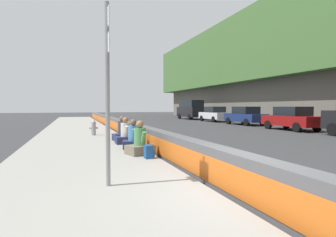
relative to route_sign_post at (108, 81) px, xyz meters
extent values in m
plane|color=#353538|center=(-1.23, -2.28, -2.21)|extent=(160.00, 160.00, 0.00)
cube|color=gray|center=(-1.23, 0.37, -2.14)|extent=(80.00, 4.40, 0.14)
cube|color=#545456|center=(-1.23, -2.28, -1.79)|extent=(76.00, 0.44, 0.85)
cube|color=orange|center=(-1.23, -2.06, -1.83)|extent=(74.48, 0.01, 0.54)
cylinder|color=gray|center=(0.00, 0.00, -0.27)|extent=(0.09, 0.09, 3.60)
cube|color=white|center=(0.00, -0.02, 1.23)|extent=(0.44, 0.02, 0.36)
cube|color=#1956AD|center=(0.00, -0.03, 1.23)|extent=(0.30, 0.01, 0.10)
cube|color=white|center=(0.00, -0.02, 0.73)|extent=(0.44, 0.02, 0.36)
cube|color=black|center=(0.00, -0.03, 0.73)|extent=(0.30, 0.01, 0.10)
cylinder|color=gray|center=(10.12, -0.41, -1.71)|extent=(0.24, 0.24, 0.72)
cone|color=gray|center=(10.12, -0.41, -1.27)|extent=(0.26, 0.26, 0.16)
cylinder|color=gray|center=(10.12, -0.58, -1.68)|extent=(0.10, 0.12, 0.10)
cylinder|color=gray|center=(10.12, -0.24, -1.68)|extent=(0.10, 0.12, 0.10)
cube|color=#706651|center=(3.36, -1.42, -1.92)|extent=(0.88, 0.96, 0.30)
cylinder|color=#4C8951|center=(3.36, -1.42, -1.49)|extent=(0.38, 0.38, 0.57)
sphere|color=#8E6647|center=(3.36, -1.42, -1.08)|extent=(0.25, 0.25, 0.25)
cylinder|color=#4C8951|center=(3.56, -1.36, -1.54)|extent=(0.32, 0.21, 0.50)
cylinder|color=#4C8951|center=(3.15, -1.48, -1.54)|extent=(0.32, 0.21, 0.50)
cube|color=#23284C|center=(4.69, -1.48, -1.92)|extent=(0.78, 0.88, 0.30)
cylinder|color=#427FB7|center=(4.69, -1.48, -1.50)|extent=(0.38, 0.38, 0.56)
sphere|color=brown|center=(4.69, -1.48, -1.09)|extent=(0.25, 0.25, 0.25)
cylinder|color=#427FB7|center=(4.90, -1.52, -1.55)|extent=(0.30, 0.17, 0.49)
cylinder|color=#427FB7|center=(4.49, -1.45, -1.55)|extent=(0.30, 0.17, 0.49)
cube|color=#23284C|center=(6.16, -1.45, -1.92)|extent=(0.69, 0.81, 0.30)
cylinder|color=beige|center=(6.16, -1.45, -1.48)|extent=(0.39, 0.39, 0.57)
sphere|color=#8E6647|center=(6.16, -1.45, -1.07)|extent=(0.25, 0.25, 0.25)
cylinder|color=beige|center=(6.37, -1.45, -1.54)|extent=(0.29, 0.13, 0.50)
cylinder|color=beige|center=(5.94, -1.45, -1.54)|extent=(0.29, 0.13, 0.50)
cube|color=#23284C|center=(7.31, -1.51, -1.92)|extent=(0.80, 0.90, 0.31)
cylinder|color=#333842|center=(7.31, -1.51, -1.48)|extent=(0.39, 0.39, 0.58)
sphere|color=brown|center=(7.31, -1.51, -1.06)|extent=(0.26, 0.26, 0.26)
cylinder|color=#333842|center=(7.52, -1.48, -1.53)|extent=(0.31, 0.18, 0.51)
cylinder|color=#333842|center=(7.09, -1.54, -1.53)|extent=(0.31, 0.18, 0.51)
cube|color=navy|center=(2.58, -1.50, -1.87)|extent=(0.32, 0.22, 0.40)
cube|color=navy|center=(2.58, -1.64, -1.93)|extent=(0.22, 0.06, 0.20)
cylinder|color=black|center=(6.57, -13.68, -1.83)|extent=(0.76, 0.22, 0.76)
cube|color=maroon|center=(10.57, -14.33, -1.52)|extent=(4.50, 1.81, 0.72)
cube|color=black|center=(10.47, -14.33, -0.83)|extent=(2.20, 1.62, 0.66)
cylinder|color=black|center=(12.00, -13.47, -1.88)|extent=(0.66, 0.22, 0.66)
cylinder|color=black|center=(12.01, -15.20, -1.88)|extent=(0.66, 0.22, 0.66)
cylinder|color=black|center=(9.12, -13.47, -1.88)|extent=(0.66, 0.22, 0.66)
cylinder|color=black|center=(9.13, -15.20, -1.88)|extent=(0.66, 0.22, 0.66)
cube|color=navy|center=(16.67, -14.59, -1.52)|extent=(4.54, 1.89, 0.72)
cube|color=black|center=(16.57, -14.59, -0.83)|extent=(2.23, 1.67, 0.66)
cylinder|color=black|center=(18.09, -13.69, -1.88)|extent=(0.66, 0.23, 0.66)
cylinder|color=black|center=(18.13, -15.42, -1.88)|extent=(0.66, 0.23, 0.66)
cylinder|color=black|center=(15.21, -13.75, -1.88)|extent=(0.66, 0.23, 0.66)
cylinder|color=black|center=(15.25, -15.48, -1.88)|extent=(0.66, 0.23, 0.66)
cube|color=silver|center=(22.66, -14.61, -1.52)|extent=(4.51, 1.83, 0.72)
cube|color=black|center=(22.56, -14.61, -0.83)|extent=(2.21, 1.64, 0.66)
cylinder|color=black|center=(24.09, -13.73, -1.88)|extent=(0.66, 0.22, 0.66)
cylinder|color=black|center=(24.10, -15.46, -1.88)|extent=(0.66, 0.22, 0.66)
cylinder|color=black|center=(21.21, -13.75, -1.88)|extent=(0.66, 0.22, 0.66)
cylinder|color=black|center=(21.22, -15.48, -1.88)|extent=(0.66, 0.22, 0.66)
cube|color=black|center=(28.97, -14.43, -1.20)|extent=(5.17, 2.14, 1.30)
cube|color=black|center=(28.87, -14.43, -0.10)|extent=(4.16, 1.91, 0.90)
cylinder|color=black|center=(30.56, -13.43, -1.85)|extent=(0.73, 0.25, 0.72)
cylinder|color=black|center=(30.63, -15.31, -1.85)|extent=(0.73, 0.25, 0.72)
cylinder|color=black|center=(27.30, -13.55, -1.85)|extent=(0.73, 0.25, 0.72)
cylinder|color=black|center=(27.37, -15.43, -1.85)|extent=(0.73, 0.25, 0.72)
camera|label=1|loc=(-5.55, 0.65, -0.50)|focal=29.73mm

